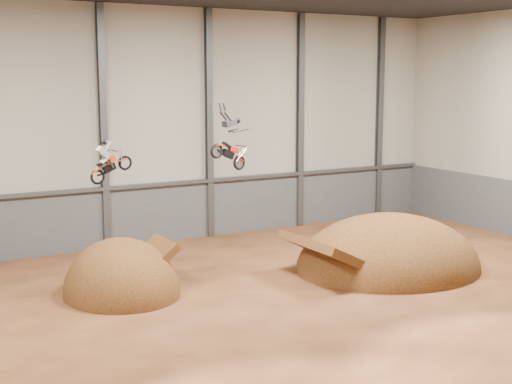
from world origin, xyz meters
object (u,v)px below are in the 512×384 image
(takeoff_ramp, at_px, (122,294))
(landing_ramp, at_px, (388,269))
(fmx_rider_a, at_px, (113,155))
(fmx_rider_b, at_px, (226,137))

(takeoff_ramp, distance_m, landing_ramp, 13.83)
(landing_ramp, height_order, fmx_rider_a, fmx_rider_a)
(landing_ramp, bearing_deg, fmx_rider_b, 171.28)
(takeoff_ramp, bearing_deg, landing_ramp, -10.81)
(fmx_rider_a, bearing_deg, landing_ramp, -8.50)
(takeoff_ramp, height_order, fmx_rider_b, fmx_rider_b)
(fmx_rider_a, xyz_separation_m, fmx_rider_b, (5.65, 0.83, 0.47))
(landing_ramp, relative_size, fmx_rider_b, 3.39)
(landing_ramp, height_order, fmx_rider_b, fmx_rider_b)
(takeoff_ramp, bearing_deg, fmx_rider_a, -112.67)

